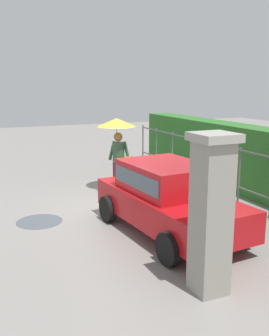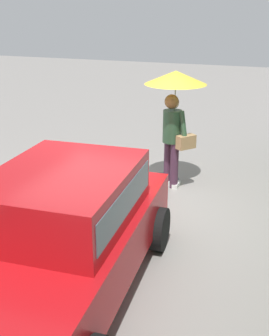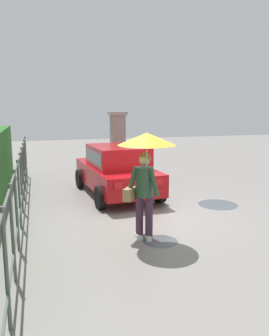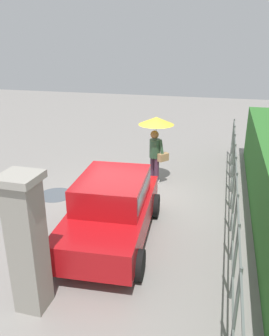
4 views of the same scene
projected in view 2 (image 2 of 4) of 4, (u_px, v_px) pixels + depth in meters
The scene contains 4 objects.
ground_plane at pixel (113, 212), 6.84m from camera, with size 40.00×40.00×0.00m, color gray.
car at pixel (63, 229), 4.68m from camera, with size 3.85×2.10×1.48m.
pedestrian at pixel (175, 98), 7.36m from camera, with size 1.10×1.10×2.11m.
puddle_far at pixel (162, 179), 8.19m from camera, with size 0.68×0.68×0.00m, color #4C545B.
Camera 2 is at (5.60, 2.55, 3.10)m, focal length 44.75 mm.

